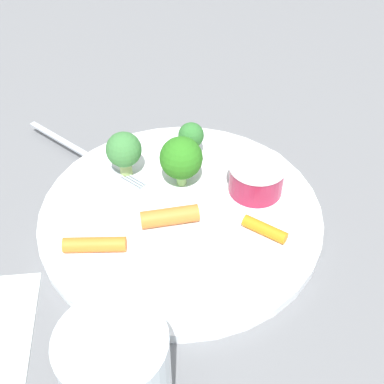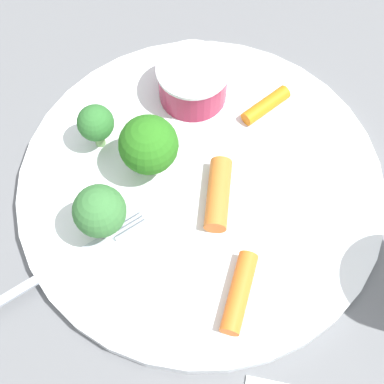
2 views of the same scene
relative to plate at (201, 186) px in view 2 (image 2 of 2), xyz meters
The scene contains 10 objects.
ground_plane 0.01m from the plate, ahead, with size 2.40×2.40×0.00m, color slate.
plate is the anchor object (origin of this frame).
sauce_cup 0.09m from the plate, 98.40° to the left, with size 0.06×0.06×0.04m.
broccoli_floret_0 0.06m from the plate, 166.33° to the left, with size 0.05×0.05×0.06m.
broccoli_floret_1 0.09m from the plate, 146.11° to the right, with size 0.04×0.04×0.05m.
broccoli_floret_2 0.10m from the plate, 160.05° to the left, with size 0.03×0.03×0.04m.
carrot_stick_0 0.02m from the plate, 44.71° to the right, with size 0.02×0.02×0.06m, color orange.
carrot_stick_1 0.09m from the plate, 56.00° to the left, with size 0.01×0.01×0.05m, color orange.
carrot_stick_2 0.10m from the plate, 70.00° to the right, with size 0.01×0.01×0.06m, color orange.
fork 0.14m from the plate, 141.91° to the right, with size 0.15×0.12×0.00m.
Camera 2 is at (0.01, -0.22, 0.42)m, focal length 54.43 mm.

